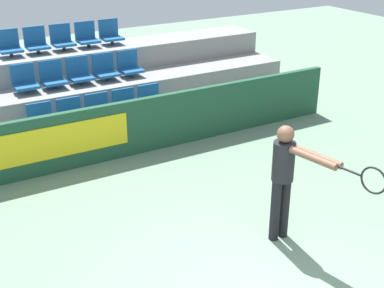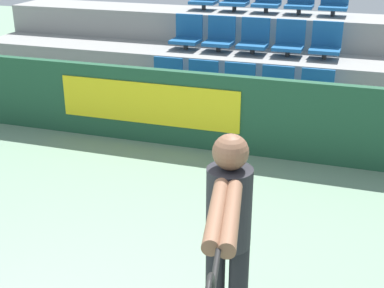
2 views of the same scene
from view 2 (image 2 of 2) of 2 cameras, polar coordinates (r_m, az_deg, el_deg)
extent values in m
cube|color=#1E4C33|center=(6.91, 3.53, 3.26)|extent=(9.43, 0.12, 1.03)
cube|color=yellow|center=(7.15, -4.73, 4.32)|extent=(2.52, 0.02, 0.56)
cube|color=gray|center=(7.51, 4.58, 2.60)|extent=(9.03, 0.96, 0.47)
cube|color=gray|center=(8.34, 6.23, 6.27)|extent=(9.03, 0.96, 0.95)
cube|color=gray|center=(9.19, 7.59, 9.25)|extent=(9.03, 0.96, 1.42)
cylinder|color=#333333|center=(7.77, -2.96, 5.57)|extent=(0.07, 0.07, 0.11)
cube|color=#195693|center=(7.75, -2.97, 6.13)|extent=(0.44, 0.40, 0.05)
cube|color=#195693|center=(7.85, -2.53, 7.93)|extent=(0.44, 0.04, 0.36)
cylinder|color=#333333|center=(7.60, 0.81, 5.22)|extent=(0.07, 0.07, 0.11)
cube|color=#195693|center=(7.58, 0.82, 5.78)|extent=(0.44, 0.40, 0.05)
cube|color=#195693|center=(7.69, 1.23, 7.62)|extent=(0.44, 0.04, 0.36)
cylinder|color=#333333|center=(7.47, 4.73, 4.82)|extent=(0.07, 0.07, 0.11)
cube|color=#195693|center=(7.44, 4.75, 5.40)|extent=(0.44, 0.40, 0.05)
cube|color=#195693|center=(7.55, 5.13, 7.27)|extent=(0.44, 0.04, 0.36)
cylinder|color=#333333|center=(7.37, 8.78, 4.39)|extent=(0.07, 0.07, 0.11)
cube|color=#195693|center=(7.34, 8.81, 4.97)|extent=(0.44, 0.40, 0.05)
cube|color=#195693|center=(7.46, 9.15, 6.88)|extent=(0.44, 0.04, 0.36)
cylinder|color=#333333|center=(7.31, 12.90, 3.93)|extent=(0.07, 0.07, 0.11)
cube|color=#195693|center=(7.28, 12.95, 4.51)|extent=(0.44, 0.40, 0.05)
cube|color=#195693|center=(7.40, 13.24, 6.44)|extent=(0.44, 0.04, 0.36)
cylinder|color=#333333|center=(8.53, -0.68, 10.42)|extent=(0.07, 0.07, 0.11)
cube|color=#195693|center=(8.51, -0.69, 10.93)|extent=(0.44, 0.40, 0.05)
cube|color=#195693|center=(8.64, -0.30, 12.50)|extent=(0.44, 0.04, 0.36)
cylinder|color=#333333|center=(8.37, 2.83, 10.17)|extent=(0.07, 0.07, 0.11)
cube|color=#195693|center=(8.36, 2.84, 10.69)|extent=(0.44, 0.40, 0.05)
cube|color=#195693|center=(8.49, 3.20, 12.29)|extent=(0.44, 0.04, 0.36)
cylinder|color=#333333|center=(8.25, 6.45, 9.87)|extent=(0.07, 0.07, 0.11)
cube|color=#195693|center=(8.23, 6.48, 10.41)|extent=(0.44, 0.40, 0.05)
cube|color=#195693|center=(8.37, 6.80, 12.03)|extent=(0.44, 0.04, 0.36)
cylinder|color=#333333|center=(8.16, 10.16, 9.53)|extent=(0.07, 0.07, 0.11)
cube|color=#195693|center=(8.15, 10.20, 10.07)|extent=(0.44, 0.40, 0.05)
cube|color=#195693|center=(8.28, 10.49, 11.70)|extent=(0.44, 0.04, 0.36)
cylinder|color=#333333|center=(8.11, 13.93, 9.14)|extent=(0.07, 0.07, 0.11)
cube|color=#195693|center=(8.09, 13.98, 9.68)|extent=(0.44, 0.40, 0.05)
cube|color=#195693|center=(8.23, 14.23, 11.33)|extent=(0.44, 0.04, 0.36)
cylinder|color=#333333|center=(9.35, 1.26, 14.43)|extent=(0.07, 0.07, 0.11)
cube|color=#195693|center=(9.33, 1.27, 14.91)|extent=(0.44, 0.40, 0.05)
cylinder|color=#333333|center=(9.21, 4.54, 14.25)|extent=(0.07, 0.07, 0.11)
cube|color=#195693|center=(9.19, 4.55, 14.73)|extent=(0.44, 0.40, 0.05)
cylinder|color=#333333|center=(9.10, 7.90, 14.01)|extent=(0.07, 0.07, 0.11)
cube|color=#195693|center=(9.08, 7.93, 14.50)|extent=(0.44, 0.40, 0.05)
cylinder|color=#333333|center=(9.02, 11.32, 13.72)|extent=(0.07, 0.07, 0.11)
cube|color=#195693|center=(9.00, 11.36, 14.22)|extent=(0.44, 0.40, 0.05)
cylinder|color=#333333|center=(8.97, 14.79, 13.38)|extent=(0.07, 0.07, 0.11)
cube|color=#195693|center=(8.96, 14.84, 13.88)|extent=(0.44, 0.40, 0.05)
cylinder|color=black|center=(3.35, 3.96, -6.76)|extent=(0.29, 0.29, 0.53)
sphere|color=brown|center=(3.19, 4.14, -0.86)|extent=(0.22, 0.22, 0.22)
cylinder|color=brown|center=(2.84, 2.64, -7.37)|extent=(0.21, 0.67, 0.09)
cylinder|color=brown|center=(2.82, 4.20, -7.61)|extent=(0.21, 0.67, 0.09)
cylinder|color=black|center=(2.42, 2.52, -13.18)|extent=(0.08, 0.30, 0.03)
camera|label=1|loc=(5.31, -98.76, 11.89)|focal=50.00mm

